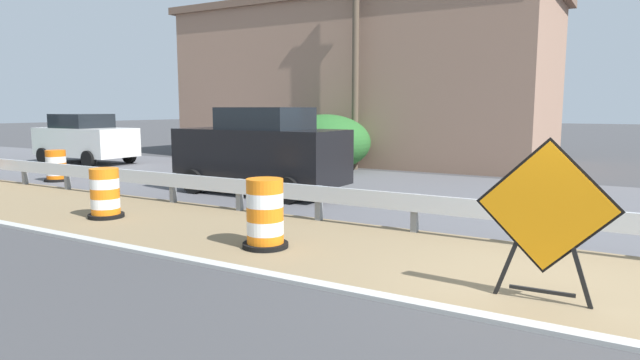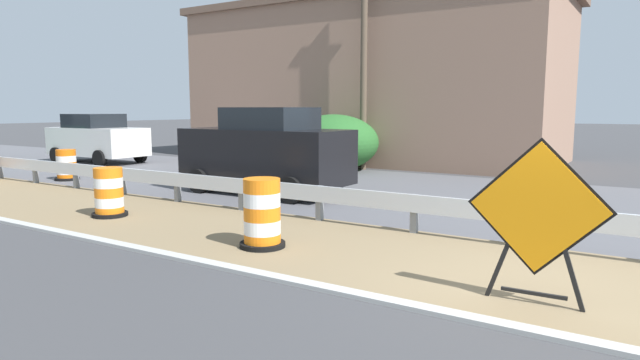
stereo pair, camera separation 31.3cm
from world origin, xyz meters
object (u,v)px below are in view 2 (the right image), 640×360
at_px(traffic_barrel_close, 109,194).
at_px(traffic_barrel_far, 67,166).
at_px(utility_pole_near, 364,64).
at_px(traffic_barrel_nearest, 262,216).
at_px(car_lead_near_lane, 266,151).
at_px(car_mid_far_lane, 97,138).
at_px(warning_sign_diamond, 538,215).

height_order(traffic_barrel_close, traffic_barrel_far, traffic_barrel_close).
distance_m(traffic_barrel_far, utility_pole_near, 10.49).
relative_size(traffic_barrel_nearest, car_lead_near_lane, 0.25).
distance_m(car_mid_far_lane, utility_pole_near, 11.36).
relative_size(traffic_barrel_far, utility_pole_near, 0.13).
distance_m(traffic_barrel_nearest, utility_pole_near, 11.86).
relative_size(traffic_barrel_close, car_mid_far_lane, 0.24).
bearing_deg(traffic_barrel_close, car_lead_near_lane, -11.69).
distance_m(warning_sign_diamond, car_lead_near_lane, 8.96).
height_order(traffic_barrel_close, utility_pole_near, utility_pole_near).
relative_size(warning_sign_diamond, traffic_barrel_far, 2.01).
bearing_deg(warning_sign_diamond, traffic_barrel_nearest, -96.94).
bearing_deg(traffic_barrel_nearest, car_mid_far_lane, 63.60).
relative_size(traffic_barrel_far, car_lead_near_lane, 0.21).
xyz_separation_m(traffic_barrel_nearest, car_mid_far_lane, (7.06, 14.23, 0.49)).
relative_size(car_lead_near_lane, utility_pole_near, 0.62).
height_order(traffic_barrel_nearest, traffic_barrel_close, traffic_barrel_nearest).
height_order(car_lead_near_lane, car_mid_far_lane, car_lead_near_lane).
distance_m(car_lead_near_lane, utility_pole_near, 6.87).
relative_size(traffic_barrel_nearest, traffic_barrel_far, 1.17).
xyz_separation_m(car_lead_near_lane, utility_pole_near, (6.30, 0.46, 2.69)).
bearing_deg(utility_pole_near, traffic_barrel_far, 139.75).
bearing_deg(car_mid_far_lane, traffic_barrel_close, -34.95).
relative_size(warning_sign_diamond, car_mid_far_lane, 0.45).
height_order(traffic_barrel_nearest, utility_pole_near, utility_pole_near).
xyz_separation_m(warning_sign_diamond, traffic_barrel_far, (3.48, 14.47, -0.62)).
relative_size(warning_sign_diamond, traffic_barrel_close, 1.89).
bearing_deg(warning_sign_diamond, utility_pole_near, -146.31).
bearing_deg(utility_pole_near, car_mid_far_lane, 109.42).
height_order(traffic_barrel_nearest, traffic_barrel_far, traffic_barrel_nearest).
distance_m(traffic_barrel_nearest, traffic_barrel_far, 10.73).
height_order(warning_sign_diamond, car_mid_far_lane, car_mid_far_lane).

